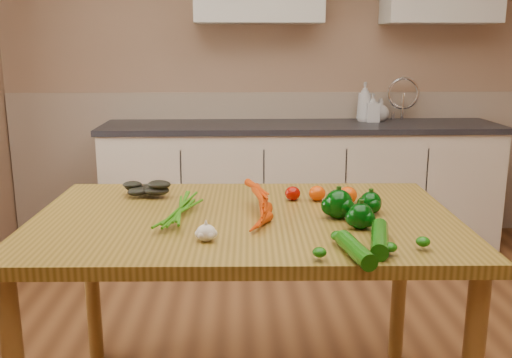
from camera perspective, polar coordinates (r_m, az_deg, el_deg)
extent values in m
cube|color=tan|center=(4.39, 1.49, 11.29)|extent=(4.00, 0.02, 2.60)
cube|color=tan|center=(4.45, 1.45, 1.59)|extent=(3.98, 0.03, 1.10)
cube|color=beige|center=(4.21, 4.40, -0.80)|extent=(2.80, 0.60, 0.86)
cube|color=#2B2B30|center=(4.13, 4.51, 5.27)|extent=(2.84, 0.64, 0.04)
cube|color=#99999E|center=(4.29, 14.99, 4.63)|extent=(0.55, 0.42, 0.10)
cylinder|color=silver|center=(4.44, 14.46, 7.28)|extent=(0.02, 0.02, 0.24)
cube|color=olive|center=(2.12, -1.12, -4.25)|extent=(1.58, 1.04, 0.04)
cylinder|color=olive|center=(2.77, -16.11, -9.68)|extent=(0.07, 0.07, 0.79)
cylinder|color=olive|center=(2.76, 14.16, -9.65)|extent=(0.07, 0.07, 0.79)
imported|color=silver|center=(4.30, 10.80, 7.59)|extent=(0.14, 0.14, 0.29)
imported|color=silver|center=(4.28, 11.60, 7.00)|extent=(0.10, 0.10, 0.21)
imported|color=silver|center=(4.36, 12.34, 6.78)|extent=(0.18, 0.18, 0.16)
ellipsoid|color=white|center=(1.84, -5.02, -5.38)|extent=(0.06, 0.06, 0.05)
sphere|color=#023205|center=(2.09, 8.24, -2.49)|extent=(0.10, 0.10, 0.10)
sphere|color=#023205|center=(2.17, 11.38, -2.35)|extent=(0.08, 0.08, 0.08)
sphere|color=#023205|center=(1.98, 10.42, -3.67)|extent=(0.09, 0.09, 0.09)
ellipsoid|color=#930B02|center=(2.31, 3.69, -1.45)|extent=(0.06, 0.06, 0.06)
ellipsoid|color=#DE4305|center=(2.32, 6.14, -1.43)|extent=(0.07, 0.07, 0.06)
ellipsoid|color=#DE4305|center=(2.29, 9.16, -1.61)|extent=(0.07, 0.07, 0.07)
cylinder|color=#0F4E08|center=(1.82, 12.26, -5.85)|extent=(0.12, 0.27, 0.06)
cylinder|color=#0F4E08|center=(1.72, 9.90, -6.98)|extent=(0.09, 0.23, 0.05)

